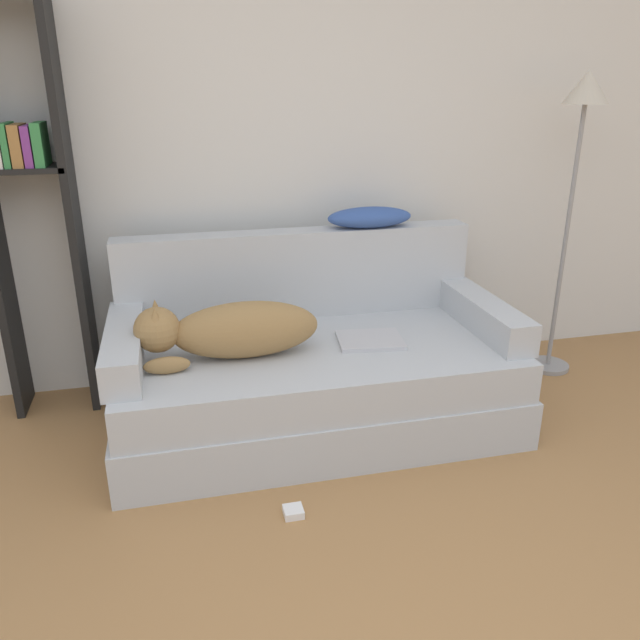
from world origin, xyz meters
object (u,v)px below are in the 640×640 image
object	(u,v)px
couch	(315,384)
dog	(229,330)
bookshelf	(28,195)
laptop	(370,340)
throw_pillow	(370,217)
power_adapter	(293,512)
floor_lamp	(580,141)

from	to	relation	value
couch	dog	world-z (taller)	dog
dog	bookshelf	xyz separation A→B (m)	(-0.82, 0.56, 0.51)
couch	bookshelf	xyz separation A→B (m)	(-1.21, 0.50, 0.85)
laptop	throw_pillow	xyz separation A→B (m)	(0.12, 0.43, 0.48)
couch	laptop	world-z (taller)	laptop
power_adapter	throw_pillow	bearing A→B (deg)	59.63
laptop	dog	bearing A→B (deg)	-170.72
floor_lamp	power_adapter	distance (m)	2.28
throw_pillow	power_adapter	size ratio (longest dim) A/B	5.87
laptop	bookshelf	bearing A→B (deg)	166.73
bookshelf	power_adapter	xyz separation A→B (m)	(0.97, -1.15, -1.04)
couch	throw_pillow	size ratio (longest dim) A/B	4.19
bookshelf	floor_lamp	xyz separation A→B (m)	(2.65, -0.21, 0.20)
floor_lamp	power_adapter	bearing A→B (deg)	-150.63
dog	bookshelf	distance (m)	1.12
floor_lamp	power_adapter	xyz separation A→B (m)	(-1.67, -0.94, -1.24)
dog	laptop	world-z (taller)	dog
bookshelf	power_adapter	distance (m)	1.83
dog	laptop	size ratio (longest dim) A/B	2.43
laptop	throw_pillow	size ratio (longest dim) A/B	0.74
dog	floor_lamp	distance (m)	2.00
laptop	power_adapter	world-z (taller)	laptop
couch	throw_pillow	bearing A→B (deg)	46.30
dog	floor_lamp	world-z (taller)	floor_lamp
power_adapter	floor_lamp	bearing A→B (deg)	29.37
dog	floor_lamp	xyz separation A→B (m)	(1.83, 0.36, 0.71)
laptop	power_adapter	bearing A→B (deg)	-121.67
couch	dog	size ratio (longest dim) A/B	2.32
dog	power_adapter	xyz separation A→B (m)	(0.16, -0.58, -0.53)
dog	power_adapter	distance (m)	0.80
bookshelf	power_adapter	bearing A→B (deg)	-49.66
floor_lamp	laptop	bearing A→B (deg)	-164.36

